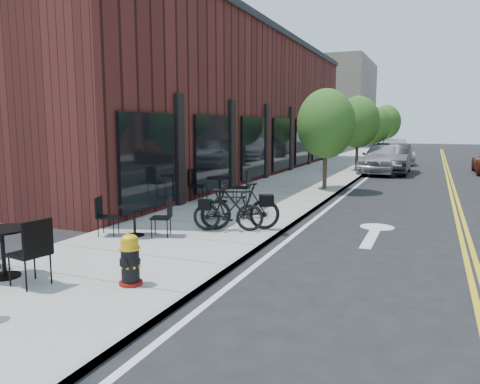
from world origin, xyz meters
The scene contains 17 objects.
ground centered at (0.00, 0.00, 0.00)m, with size 120.00×120.00×0.00m, color black.
sidewalk_near centered at (-2.00, 10.00, 0.06)m, with size 4.00×70.00×0.12m, color #9E9B93.
building_near centered at (-6.50, 14.00, 3.50)m, with size 5.00×28.00×7.00m, color #451A16.
bg_building_left centered at (-8.00, 48.00, 5.00)m, with size 8.00×14.00×10.00m, color #726656.
tree_near_a centered at (-0.60, 9.00, 2.60)m, with size 2.20×2.20×3.81m.
tree_near_b centered at (-0.60, 17.00, 2.71)m, with size 2.30×2.30×3.98m.
tree_near_c centered at (-0.60, 25.00, 2.53)m, with size 2.10×2.10×3.67m.
tree_near_d centered at (-0.60, 33.00, 2.79)m, with size 2.40×2.40×4.11m.
fire_hydrant centered at (-1.01, -2.99, 0.51)m, with size 0.45×0.45×0.83m.
bicycle_left centered at (-0.90, 1.19, 0.68)m, with size 0.53×1.87×1.12m, color black.
bicycle_right centered at (-1.11, 0.97, 0.61)m, with size 0.46×1.64×0.99m, color black.
bistro_set_a centered at (-3.13, -3.47, 0.65)m, with size 1.99×0.98×1.05m.
bistro_set_b centered at (-2.85, -0.26, 0.56)m, with size 1.65×0.92×0.87m.
bistro_set_c centered at (-3.03, 4.64, 0.64)m, with size 1.96×0.94×1.04m.
parked_car_a centered at (0.80, 16.84, 0.82)m, with size 1.94×4.83×1.65m, color #A1A5AA.
parked_car_b centered at (1.25, 17.13, 0.79)m, with size 1.68×4.82×1.59m, color black.
parked_car_c centered at (0.82, 24.10, 0.80)m, with size 2.25×5.53×1.61m, color #BAB9BE.
Camera 1 is at (3.22, -8.79, 2.58)m, focal length 35.00 mm.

